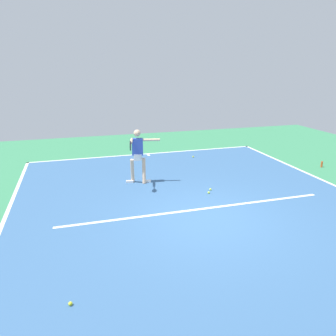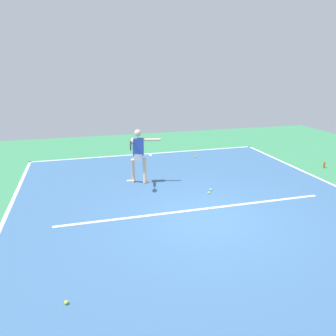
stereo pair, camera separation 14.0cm
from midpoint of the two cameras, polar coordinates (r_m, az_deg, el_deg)
name	(u,v)px [view 2 (the right image)]	position (r m, az deg, el deg)	size (l,w,h in m)	color
ground_plane	(206,219)	(8.20, 7.13, -8.81)	(21.85, 21.85, 0.00)	#388456
court_surface	(206,219)	(8.20, 7.13, -8.79)	(9.69, 13.12, 0.00)	#38608E
court_line_baseline_near	(149,154)	(14.05, -3.02, 2.52)	(9.69, 0.10, 0.01)	white
court_line_service	(198,210)	(8.66, 5.71, -7.24)	(7.27, 0.10, 0.01)	white
court_line_centre_mark	(150,155)	(13.87, -2.84, 2.32)	(0.10, 0.30, 0.01)	white
tennis_player	(139,153)	(10.29, -4.79, 2.67)	(1.11, 1.18, 1.75)	beige
tennis_ball_far_corner	(66,303)	(5.77, -16.64, -21.62)	(0.07, 0.07, 0.07)	yellow
tennis_ball_by_sideline	(195,157)	(13.49, 5.01, 1.98)	(0.07, 0.07, 0.07)	yellow
tennis_ball_centre_court	(211,190)	(9.96, 7.90, -3.77)	(0.07, 0.07, 0.07)	#C6E53D
tennis_ball_by_baseline	(209,193)	(9.72, 7.59, -4.31)	(0.07, 0.07, 0.07)	#C6E53D
water_bottle	(324,165)	(13.39, 25.92, 0.47)	(0.07, 0.07, 0.22)	#D84C1E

